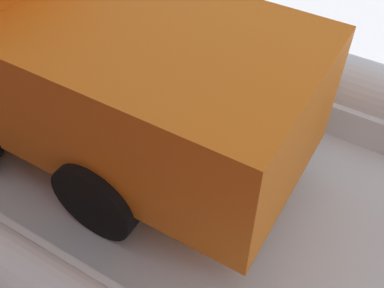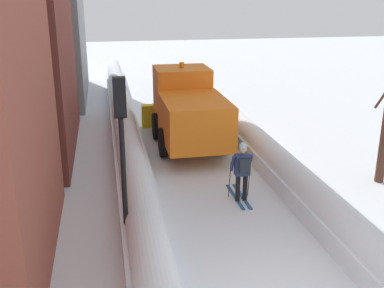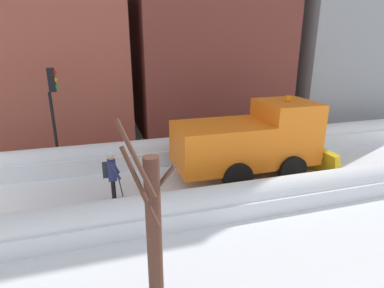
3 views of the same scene
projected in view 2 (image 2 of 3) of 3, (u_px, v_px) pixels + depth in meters
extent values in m
plane|color=white|center=(188.00, 146.00, 18.48)|extent=(80.00, 80.00, 0.00)
cube|color=white|center=(127.00, 142.00, 17.95)|extent=(1.10, 36.00, 0.65)
cylinder|color=white|center=(127.00, 134.00, 17.85)|extent=(0.90, 34.20, 0.90)
cube|color=white|center=(246.00, 136.00, 18.83)|extent=(1.10, 36.00, 0.52)
cylinder|color=white|center=(246.00, 130.00, 18.75)|extent=(0.90, 34.20, 0.90)
cube|color=orange|center=(195.00, 120.00, 16.87)|extent=(2.30, 3.40, 1.60)
cube|color=orange|center=(182.00, 95.00, 19.28)|extent=(2.20, 2.00, 2.30)
cube|color=black|center=(178.00, 79.00, 20.01)|extent=(1.85, 0.06, 1.01)
cube|color=yellow|center=(177.00, 115.00, 20.92)|extent=(3.20, 0.46, 1.13)
cylinder|color=orange|center=(182.00, 65.00, 18.87)|extent=(0.20, 0.20, 0.18)
cylinder|color=black|center=(156.00, 126.00, 19.17)|extent=(0.25, 1.10, 1.10)
cylinder|color=black|center=(210.00, 123.00, 19.58)|extent=(0.25, 1.10, 1.10)
cylinder|color=black|center=(163.00, 143.00, 17.12)|extent=(0.25, 1.10, 1.10)
cylinder|color=black|center=(223.00, 139.00, 17.54)|extent=(0.25, 1.10, 1.10)
cylinder|color=black|center=(238.00, 188.00, 13.56)|extent=(0.14, 0.14, 0.82)
cylinder|color=black|center=(245.00, 187.00, 13.60)|extent=(0.14, 0.14, 0.82)
cube|color=navy|center=(242.00, 165.00, 13.35)|extent=(0.42, 0.26, 0.62)
cube|color=#262D38|center=(244.00, 166.00, 13.14)|extent=(0.32, 0.16, 0.44)
sphere|color=tan|center=(243.00, 149.00, 13.20)|extent=(0.24, 0.24, 0.24)
sphere|color=silver|center=(243.00, 146.00, 13.17)|extent=(0.22, 0.22, 0.22)
cylinder|color=navy|center=(233.00, 163.00, 13.39)|extent=(0.09, 0.33, 0.56)
cylinder|color=navy|center=(250.00, 162.00, 13.48)|extent=(0.09, 0.33, 0.56)
cube|color=#194C8C|center=(235.00, 197.00, 13.92)|extent=(0.09, 1.80, 0.03)
cube|color=#194C8C|center=(242.00, 196.00, 13.96)|extent=(0.09, 1.80, 0.03)
cylinder|color=#262628|center=(230.00, 180.00, 13.67)|extent=(0.02, 0.19, 1.19)
cylinder|color=#262628|center=(249.00, 178.00, 13.78)|extent=(0.02, 0.19, 1.19)
cylinder|color=black|center=(124.00, 186.00, 10.71)|extent=(0.12, 0.12, 3.23)
cube|color=black|center=(120.00, 97.00, 10.19)|extent=(0.28, 0.24, 0.90)
sphere|color=red|center=(119.00, 84.00, 10.22)|extent=(0.18, 0.18, 0.18)
sphere|color=gold|center=(119.00, 96.00, 10.31)|extent=(0.18, 0.18, 0.18)
sphere|color=green|center=(120.00, 108.00, 10.40)|extent=(0.18, 0.18, 0.18)
cylinder|color=#502F23|center=(384.00, 95.00, 14.38)|extent=(0.71, 0.32, 0.79)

